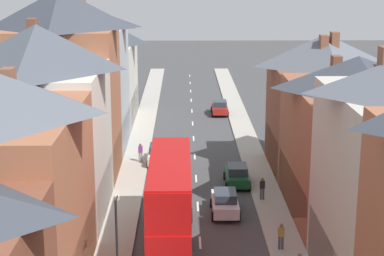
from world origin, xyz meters
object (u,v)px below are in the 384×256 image
object	(u,v)px
street_lamp	(117,243)
pedestrian_far_right	(140,152)
car_parked_left_a	(220,107)
car_mid_black	(159,154)
pedestrian_far_left	(262,187)
car_near_blue	(173,174)
car_parked_right_a	(225,202)
pedestrian_mid_right	(281,235)
double_decker_bus_lead	(170,201)
car_near_silver	(237,175)

from	to	relation	value
street_lamp	pedestrian_far_right	bearing A→B (deg)	90.96
car_parked_left_a	street_lamp	bearing A→B (deg)	-100.09
car_mid_black	pedestrian_far_left	distance (m)	11.91
pedestrian_far_left	pedestrian_far_right	bearing A→B (deg)	135.39
car_near_blue	pedestrian_far_right	world-z (taller)	pedestrian_far_right
car_parked_right_a	car_parked_left_a	bearing A→B (deg)	87.49
car_parked_right_a	pedestrian_far_left	bearing A→B (deg)	40.28
pedestrian_far_right	pedestrian_mid_right	bearing A→B (deg)	-61.70
double_decker_bus_lead	street_lamp	size ratio (longest dim) A/B	1.96
double_decker_bus_lead	street_lamp	distance (m)	7.29
car_near_silver	pedestrian_mid_right	bearing A→B (deg)	-82.17
car_near_blue	pedestrian_mid_right	xyz separation A→B (m)	(6.52, -12.04, 0.20)
pedestrian_far_left	pedestrian_mid_right	bearing A→B (deg)	-89.19
pedestrian_far_left	car_parked_right_a	bearing A→B (deg)	-139.72
car_mid_black	car_near_silver	bearing A→B (deg)	-41.85
pedestrian_mid_right	pedestrian_far_left	distance (m)	8.26
car_near_blue	car_near_silver	bearing A→B (deg)	-2.98
double_decker_bus_lead	car_near_blue	size ratio (longest dim) A/B	2.58
pedestrian_mid_right	pedestrian_far_left	world-z (taller)	same
car_mid_black	pedestrian_far_right	distance (m)	1.55
car_near_silver	car_mid_black	distance (m)	8.32
car_parked_right_a	car_near_blue	bearing A→B (deg)	120.31
double_decker_bus_lead	car_parked_left_a	world-z (taller)	double_decker_bus_lead
car_near_blue	pedestrian_far_right	distance (m)	6.04
car_parked_right_a	car_near_silver	bearing A→B (deg)	77.58
car_parked_right_a	pedestrian_far_left	world-z (taller)	pedestrian_far_left
pedestrian_far_left	car_near_blue	bearing A→B (deg)	149.43
car_near_silver	car_parked_left_a	bearing A→B (deg)	90.00
pedestrian_far_right	car_near_silver	bearing A→B (deg)	-35.83
car_near_silver	car_parked_right_a	distance (m)	6.05
double_decker_bus_lead	car_parked_left_a	bearing A→B (deg)	81.89
car_near_blue	street_lamp	bearing A→B (deg)	-97.83
car_parked_left_a	car_mid_black	xyz separation A→B (m)	(-6.20, -18.18, 0.03)
car_mid_black	street_lamp	size ratio (longest dim) A/B	0.70
double_decker_bus_lead	car_parked_right_a	size ratio (longest dim) A/B	2.77
car_near_silver	pedestrian_far_left	world-z (taller)	pedestrian_far_left
car_parked_right_a	pedestrian_mid_right	bearing A→B (deg)	-63.60
pedestrian_far_right	street_lamp	bearing A→B (deg)	-89.04
car_mid_black	pedestrian_far_right	size ratio (longest dim) A/B	2.39
pedestrian_mid_right	car_near_blue	bearing A→B (deg)	118.43
car_near_blue	pedestrian_far_left	size ratio (longest dim) A/B	2.60
pedestrian_mid_right	car_parked_right_a	bearing A→B (deg)	116.40
car_mid_black	car_parked_right_a	bearing A→B (deg)	-66.85
double_decker_bus_lead	pedestrian_far_left	world-z (taller)	double_decker_bus_lead
double_decker_bus_lead	car_near_silver	bearing A→B (deg)	65.37
double_decker_bus_lead	pedestrian_mid_right	size ratio (longest dim) A/B	6.71
car_parked_left_a	pedestrian_far_left	world-z (taller)	pedestrian_far_left
pedestrian_far_left	pedestrian_far_right	world-z (taller)	same
double_decker_bus_lead	car_parked_right_a	world-z (taller)	double_decker_bus_lead
pedestrian_mid_right	car_near_silver	bearing A→B (deg)	97.83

